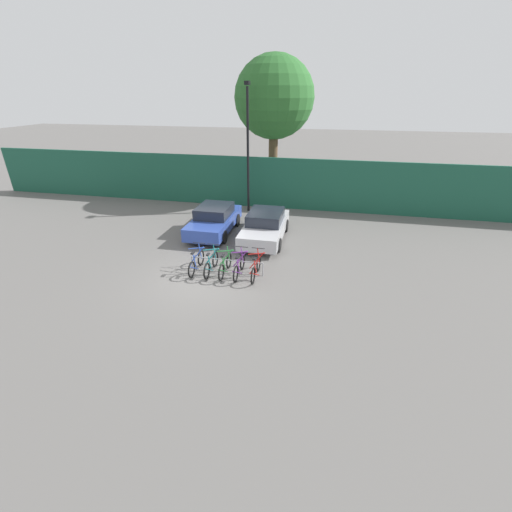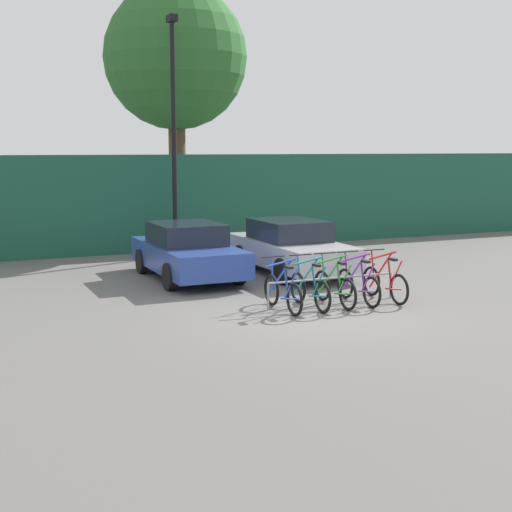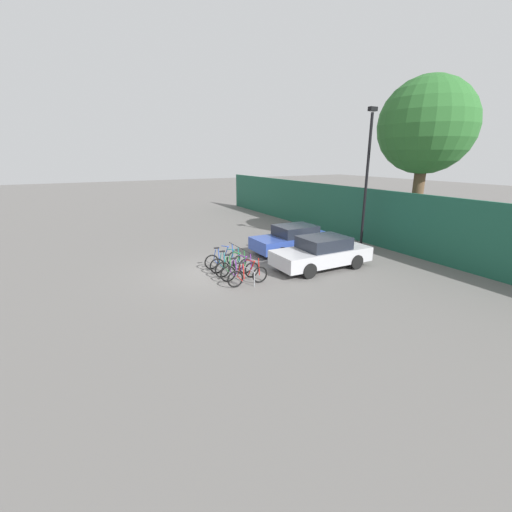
{
  "view_description": "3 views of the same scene",
  "coord_description": "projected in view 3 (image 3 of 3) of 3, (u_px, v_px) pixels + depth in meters",
  "views": [
    {
      "loc": [
        4.44,
        -10.93,
        6.56
      ],
      "look_at": [
        1.88,
        1.15,
        0.61
      ],
      "focal_mm": 24.0,
      "sensor_mm": 36.0,
      "label": 1
    },
    {
      "loc": [
        -6.62,
        -12.07,
        3.24
      ],
      "look_at": [
        -0.71,
        1.22,
        1.04
      ],
      "focal_mm": 50.0,
      "sensor_mm": 36.0,
      "label": 2
    },
    {
      "loc": [
        12.99,
        -5.02,
        4.76
      ],
      "look_at": [
        1.84,
        0.97,
        1.05
      ],
      "focal_mm": 24.0,
      "sensor_mm": 36.0,
      "label": 3
    }
  ],
  "objects": [
    {
      "name": "ground_plane",
      "position": [
        216.0,
        272.0,
        14.59
      ],
      "size": [
        120.0,
        120.0,
        0.0
      ],
      "primitive_type": "plane",
      "color": "#605E5B"
    },
    {
      "name": "hoarding_wall",
      "position": [
        379.0,
        218.0,
        18.48
      ],
      "size": [
        36.0,
        0.16,
        3.04
      ],
      "primitive_type": "cube",
      "color": "#19513D",
      "rests_on": "ground"
    },
    {
      "name": "bike_rack",
      "position": [
        238.0,
        264.0,
        14.1
      ],
      "size": [
        2.99,
        0.04,
        0.57
      ],
      "color": "gray",
      "rests_on": "ground"
    },
    {
      "name": "bicycle_blue",
      "position": [
        223.0,
        259.0,
        15.1
      ],
      "size": [
        0.68,
        1.71,
        1.05
      ],
      "rotation": [
        0.0,
        0.0,
        0.04
      ],
      "color": "black",
      "rests_on": "ground"
    },
    {
      "name": "bicycle_teal",
      "position": [
        228.0,
        263.0,
        14.57
      ],
      "size": [
        0.68,
        1.71,
        1.05
      ],
      "rotation": [
        0.0,
        0.0,
        -0.03
      ],
      "color": "black",
      "rests_on": "ground"
    },
    {
      "name": "bicycle_green",
      "position": [
        234.0,
        267.0,
        14.08
      ],
      "size": [
        0.68,
        1.71,
        1.05
      ],
      "rotation": [
        0.0,
        0.0,
        -0.06
      ],
      "color": "black",
      "rests_on": "ground"
    },
    {
      "name": "bicycle_purple",
      "position": [
        240.0,
        271.0,
        13.6
      ],
      "size": [
        0.68,
        1.71,
        1.05
      ],
      "rotation": [
        0.0,
        0.0,
        -0.0
      ],
      "color": "black",
      "rests_on": "ground"
    },
    {
      "name": "bicycle_red",
      "position": [
        248.0,
        276.0,
        13.03
      ],
      "size": [
        0.68,
        1.71,
        1.05
      ],
      "rotation": [
        0.0,
        0.0,
        0.04
      ],
      "color": "black",
      "rests_on": "ground"
    },
    {
      "name": "car_blue",
      "position": [
        294.0,
        239.0,
        17.41
      ],
      "size": [
        1.91,
        4.23,
        1.4
      ],
      "color": "#2D479E",
      "rests_on": "ground"
    },
    {
      "name": "car_silver",
      "position": [
        322.0,
        253.0,
        14.98
      ],
      "size": [
        1.91,
        4.38,
        1.4
      ],
      "color": "#B7B7BC",
      "rests_on": "ground"
    },
    {
      "name": "lamp_post",
      "position": [
        367.0,
        174.0,
        17.49
      ],
      "size": [
        0.24,
        0.44,
        7.06
      ],
      "color": "black",
      "rests_on": "ground"
    },
    {
      "name": "tree_behind_hoarding",
      "position": [
        426.0,
        127.0,
        17.28
      ],
      "size": [
        4.78,
        4.78,
        8.62
      ],
      "color": "brown",
      "rests_on": "ground"
    }
  ]
}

